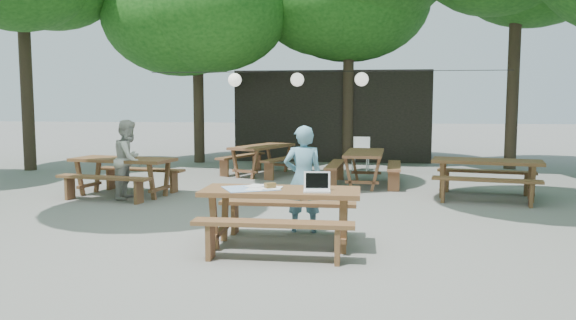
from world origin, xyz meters
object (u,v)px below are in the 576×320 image
(woman, at_px, (303,179))
(second_person, at_px, (129,159))
(picnic_table_nw, at_px, (123,176))
(plastic_chair, at_px, (361,161))
(main_picnic_table, at_px, (281,217))

(woman, height_order, second_person, woman)
(picnic_table_nw, distance_m, second_person, 0.49)
(second_person, bearing_deg, plastic_chair, -42.88)
(main_picnic_table, bearing_deg, second_person, 136.57)
(woman, relative_size, second_person, 1.01)
(second_person, bearing_deg, woman, -124.03)
(picnic_table_nw, xyz_separation_m, woman, (3.83, -2.57, 0.37))
(main_picnic_table, xyz_separation_m, second_person, (-3.40, 3.22, 0.37))
(main_picnic_table, bearing_deg, woman, 77.87)
(picnic_table_nw, distance_m, woman, 4.62)
(main_picnic_table, distance_m, woman, 0.99)
(plastic_chair, bearing_deg, second_person, -124.03)
(picnic_table_nw, height_order, second_person, second_person)
(main_picnic_table, relative_size, woman, 1.31)
(woman, relative_size, plastic_chair, 1.69)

